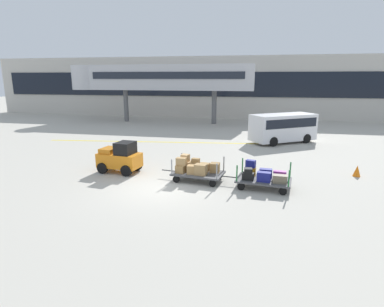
{
  "coord_description": "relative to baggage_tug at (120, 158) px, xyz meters",
  "views": [
    {
      "loc": [
        4.02,
        -12.46,
        4.69
      ],
      "look_at": [
        1.06,
        1.82,
        1.15
      ],
      "focal_mm": 29.3,
      "sensor_mm": 36.0,
      "label": 1
    }
  ],
  "objects": [
    {
      "name": "ground_plane",
      "position": [
        2.66,
        -1.81,
        -0.75
      ],
      "size": [
        120.0,
        120.0,
        0.0
      ],
      "primitive_type": "plane",
      "color": "#B2ADA0"
    },
    {
      "name": "apron_lead_line",
      "position": [
        -0.28,
        7.75,
        -0.75
      ],
      "size": [
        17.02,
        2.22,
        0.01
      ],
      "primitive_type": "cube",
      "rotation": [
        0.0,
        0.0,
        0.12
      ],
      "color": "yellow",
      "rests_on": "ground_plane"
    },
    {
      "name": "terminal_building",
      "position": [
        2.66,
        24.17,
        2.83
      ],
      "size": [
        59.57,
        2.51,
        7.15
      ],
      "color": "#BCB7AD",
      "rests_on": "ground_plane"
    },
    {
      "name": "jet_bridge",
      "position": [
        -4.33,
        18.19,
        3.92
      ],
      "size": [
        19.82,
        3.0,
        6.02
      ],
      "color": "#B7B7BC",
      "rests_on": "ground_plane"
    },
    {
      "name": "baggage_tug",
      "position": [
        0.0,
        0.0,
        0.0
      ],
      "size": [
        2.23,
        1.47,
        1.58
      ],
      "color": "orange",
      "rests_on": "ground_plane"
    },
    {
      "name": "baggage_cart_lead",
      "position": [
        4.0,
        -0.5,
        -0.2
      ],
      "size": [
        3.07,
        1.69,
        1.12
      ],
      "color": "#4C4C4F",
      "rests_on": "ground_plane"
    },
    {
      "name": "baggage_cart_middle",
      "position": [
        7.08,
        -0.96,
        -0.25
      ],
      "size": [
        3.07,
        1.69,
        1.12
      ],
      "color": "#4C4C4F",
      "rests_on": "ground_plane"
    },
    {
      "name": "shuttle_van",
      "position": [
        8.6,
        9.47,
        0.48
      ],
      "size": [
        5.03,
        4.29,
        2.1
      ],
      "color": "silver",
      "rests_on": "ground_plane"
    },
    {
      "name": "safety_cone_near",
      "position": [
        11.59,
        1.67,
        -0.48
      ],
      "size": [
        0.36,
        0.36,
        0.55
      ],
      "primitive_type": "cone",
      "color": "orange",
      "rests_on": "ground_plane"
    }
  ]
}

